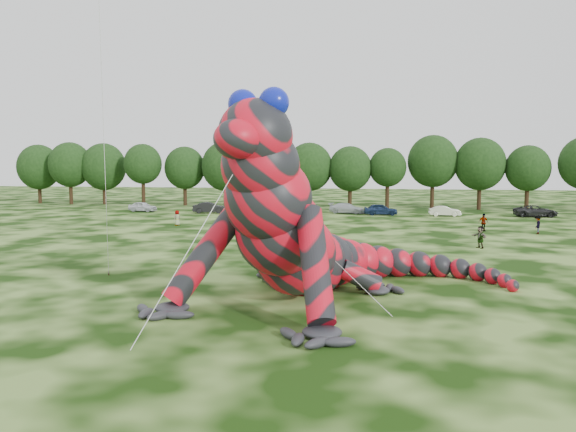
{
  "coord_description": "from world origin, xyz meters",
  "views": [
    {
      "loc": [
        0.44,
        -23.78,
        6.55
      ],
      "look_at": [
        -4.05,
        2.71,
        4.0
      ],
      "focal_mm": 35.0,
      "sensor_mm": 36.0,
      "label": 1
    }
  ],
  "objects_px": {
    "inflatable_gecko": "(308,197)",
    "car_3": "(347,208)",
    "spectator_2": "(537,225)",
    "tree_11": "(480,174)",
    "tree_2": "(104,174)",
    "car_6": "(536,211)",
    "tree_5": "(225,174)",
    "tree_4": "(185,176)",
    "car_4": "(381,209)",
    "tree_7": "(309,175)",
    "tree_8": "(350,177)",
    "spectator_5": "(480,237)",
    "tree_6": "(259,175)",
    "tree_12": "(527,178)",
    "tree_3": "(143,175)",
    "spectator_0": "(231,228)",
    "tree_1": "(70,173)",
    "spectator_3": "(483,222)",
    "spectator_1": "(303,227)",
    "spectator_4": "(177,218)",
    "car_2": "(253,207)",
    "car_1": "(209,208)",
    "tree_9": "(387,178)",
    "car_5": "(445,211)",
    "car_0": "(143,207)",
    "tree_0": "(39,174)"
  },
  "relations": [
    {
      "from": "inflatable_gecko",
      "to": "car_3",
      "type": "distance_m",
      "value": 45.48
    },
    {
      "from": "spectator_2",
      "to": "tree_11",
      "type": "bearing_deg",
      "value": -153.82
    },
    {
      "from": "tree_2",
      "to": "car_6",
      "type": "height_order",
      "value": "tree_2"
    },
    {
      "from": "tree_5",
      "to": "spectator_2",
      "type": "xyz_separation_m",
      "value": [
        37.67,
        -27.77,
        -4.04
      ]
    },
    {
      "from": "tree_11",
      "to": "tree_5",
      "type": "bearing_deg",
      "value": 179.63
    },
    {
      "from": "tree_4",
      "to": "car_4",
      "type": "height_order",
      "value": "tree_4"
    },
    {
      "from": "tree_7",
      "to": "inflatable_gecko",
      "type": "bearing_deg",
      "value": -82.6
    },
    {
      "from": "inflatable_gecko",
      "to": "car_4",
      "type": "distance_m",
      "value": 44.07
    },
    {
      "from": "tree_7",
      "to": "spectator_2",
      "type": "xyz_separation_m",
      "value": [
        24.63,
        -26.14,
        -3.88
      ]
    },
    {
      "from": "inflatable_gecko",
      "to": "tree_8",
      "type": "bearing_deg",
      "value": 110.68
    },
    {
      "from": "spectator_5",
      "to": "tree_6",
      "type": "bearing_deg",
      "value": -174.84
    },
    {
      "from": "tree_12",
      "to": "car_3",
      "type": "relative_size",
      "value": 1.93
    },
    {
      "from": "tree_3",
      "to": "tree_7",
      "type": "relative_size",
      "value": 1.0
    },
    {
      "from": "tree_11",
      "to": "car_3",
      "type": "xyz_separation_m",
      "value": [
        -17.9,
        -9.21,
        -4.36
      ]
    },
    {
      "from": "inflatable_gecko",
      "to": "spectator_0",
      "type": "height_order",
      "value": "inflatable_gecko"
    },
    {
      "from": "tree_5",
      "to": "spectator_0",
      "type": "distance_m",
      "value": 36.41
    },
    {
      "from": "tree_1",
      "to": "spectator_3",
      "type": "height_order",
      "value": "tree_1"
    },
    {
      "from": "car_6",
      "to": "spectator_2",
      "type": "xyz_separation_m",
      "value": [
        -4.27,
        -17.53,
        0.15
      ]
    },
    {
      "from": "tree_3",
      "to": "spectator_1",
      "type": "relative_size",
      "value": 5.68
    },
    {
      "from": "tree_1",
      "to": "spectator_4",
      "type": "relative_size",
      "value": 6.16
    },
    {
      "from": "inflatable_gecko",
      "to": "car_2",
      "type": "xyz_separation_m",
      "value": [
        -13.4,
        45.15,
        -4.14
      ]
    },
    {
      "from": "tree_1",
      "to": "car_6",
      "type": "relative_size",
      "value": 1.94
    },
    {
      "from": "car_3",
      "to": "spectator_1",
      "type": "height_order",
      "value": "spectator_1"
    },
    {
      "from": "car_2",
      "to": "tree_7",
      "type": "bearing_deg",
      "value": -28.35
    },
    {
      "from": "car_1",
      "to": "car_4",
      "type": "bearing_deg",
      "value": -99.09
    },
    {
      "from": "tree_8",
      "to": "spectator_5",
      "type": "bearing_deg",
      "value": -71.44
    },
    {
      "from": "tree_12",
      "to": "car_2",
      "type": "distance_m",
      "value": 37.85
    },
    {
      "from": "tree_9",
      "to": "spectator_4",
      "type": "height_order",
      "value": "tree_9"
    },
    {
      "from": "tree_5",
      "to": "spectator_5",
      "type": "distance_m",
      "value": 48.87
    },
    {
      "from": "tree_8",
      "to": "spectator_1",
      "type": "distance_m",
      "value": 31.64
    },
    {
      "from": "car_5",
      "to": "spectator_2",
      "type": "relative_size",
      "value": 2.22
    },
    {
      "from": "car_0",
      "to": "car_6",
      "type": "distance_m",
      "value": 50.34
    },
    {
      "from": "tree_6",
      "to": "car_6",
      "type": "bearing_deg",
      "value": -13.14
    },
    {
      "from": "spectator_1",
      "to": "spectator_0",
      "type": "relative_size",
      "value": 1.01
    },
    {
      "from": "spectator_0",
      "to": "tree_11",
      "type": "bearing_deg",
      "value": 120.37
    },
    {
      "from": "tree_12",
      "to": "spectator_2",
      "type": "xyz_separation_m",
      "value": [
        -5.47,
        -27.07,
        -3.63
      ]
    },
    {
      "from": "tree_1",
      "to": "car_3",
      "type": "height_order",
      "value": "tree_1"
    },
    {
      "from": "car_1",
      "to": "spectator_2",
      "type": "height_order",
      "value": "spectator_2"
    },
    {
      "from": "tree_6",
      "to": "tree_9",
      "type": "distance_m",
      "value": 18.64
    },
    {
      "from": "tree_7",
      "to": "tree_8",
      "type": "xyz_separation_m",
      "value": [
        5.86,
        0.18,
        -0.27
      ]
    },
    {
      "from": "car_0",
      "to": "spectator_3",
      "type": "relative_size",
      "value": 2.29
    },
    {
      "from": "tree_1",
      "to": "tree_8",
      "type": "distance_m",
      "value": 44.15
    },
    {
      "from": "tree_0",
      "to": "spectator_5",
      "type": "height_order",
      "value": "tree_0"
    },
    {
      "from": "spectator_4",
      "to": "tree_8",
      "type": "bearing_deg",
      "value": 178.13
    },
    {
      "from": "tree_7",
      "to": "car_2",
      "type": "bearing_deg",
      "value": -129.3
    },
    {
      "from": "tree_2",
      "to": "car_4",
      "type": "relative_size",
      "value": 2.29
    },
    {
      "from": "tree_12",
      "to": "car_2",
      "type": "xyz_separation_m",
      "value": [
        -36.6,
        -8.88,
        -3.78
      ]
    },
    {
      "from": "tree_0",
      "to": "spectator_4",
      "type": "height_order",
      "value": "tree_0"
    },
    {
      "from": "tree_8",
      "to": "spectator_4",
      "type": "relative_size",
      "value": 5.62
    },
    {
      "from": "tree_5",
      "to": "spectator_3",
      "type": "relative_size",
      "value": 5.75
    }
  ]
}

